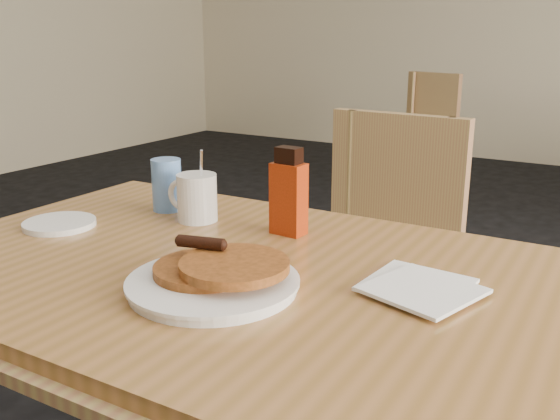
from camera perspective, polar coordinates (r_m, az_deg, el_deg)
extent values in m
cube|color=#9E6738|center=(1.11, -5.02, -5.84)|extent=(1.17, 0.79, 0.04)
cube|color=#A1884C|center=(1.11, -5.01, -6.56)|extent=(1.21, 0.83, 0.02)
cube|color=#A1884C|center=(1.77, 7.97, -7.34)|extent=(0.44, 0.44, 0.04)
cube|color=#A1884C|center=(1.86, 10.58, 1.71)|extent=(0.42, 0.07, 0.45)
cylinder|color=#A1884C|center=(1.81, 0.42, -14.87)|extent=(0.04, 0.04, 0.42)
cylinder|color=#A1884C|center=(1.96, 14.31, -12.74)|extent=(0.04, 0.04, 0.42)
cube|color=#A1884C|center=(4.18, 12.81, 5.80)|extent=(0.50, 0.50, 0.04)
cube|color=#A1884C|center=(4.31, 13.79, 9.23)|extent=(0.39, 0.16, 0.43)
cylinder|color=#A1884C|center=(4.13, 9.79, 2.69)|extent=(0.04, 0.04, 0.41)
cylinder|color=#A1884C|center=(4.33, 15.33, 2.96)|extent=(0.04, 0.04, 0.41)
cylinder|color=white|center=(0.99, -6.14, -6.81)|extent=(0.26, 0.26, 0.02)
cylinder|color=white|center=(0.99, -6.15, -6.43)|extent=(0.27, 0.27, 0.01)
cylinder|color=#9E4E21|center=(1.01, -6.75, -5.40)|extent=(0.17, 0.17, 0.01)
cylinder|color=#9E4E21|center=(0.98, -4.20, -5.09)|extent=(0.17, 0.17, 0.01)
cylinder|color=black|center=(1.03, -7.25, -2.98)|extent=(0.08, 0.04, 0.02)
cylinder|color=white|center=(1.34, -7.59, 1.13)|extent=(0.09, 0.09, 0.10)
torus|color=white|center=(1.36, -9.05, 1.37)|extent=(0.07, 0.01, 0.07)
cylinder|color=black|center=(1.33, -7.65, 2.90)|extent=(0.07, 0.07, 0.01)
cylinder|color=silver|center=(1.32, -7.23, 2.54)|extent=(0.04, 0.04, 0.15)
cube|color=maroon|center=(1.23, 0.79, 1.02)|extent=(0.07, 0.05, 0.14)
cube|color=black|center=(1.21, 0.81, 5.03)|extent=(0.05, 0.03, 0.03)
cube|color=white|center=(1.02, 12.39, -6.69)|extent=(0.16, 0.16, 0.01)
cube|color=white|center=(0.99, 12.90, -7.13)|extent=(0.19, 0.19, 0.01)
cylinder|color=#5F92DF|center=(1.42, -10.31, 2.28)|extent=(0.08, 0.08, 0.12)
cylinder|color=white|center=(1.37, -19.51, -1.19)|extent=(0.18, 0.18, 0.01)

